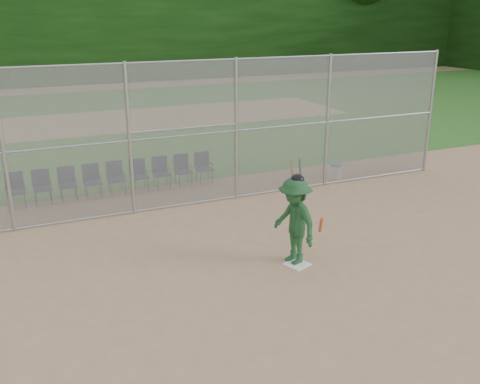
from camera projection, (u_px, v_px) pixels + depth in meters
name	position (u px, v px, depth m)	size (l,w,h in m)	color
ground	(290.00, 279.00, 10.85)	(100.00, 100.00, 0.00)	tan
grass_strip	(112.00, 121.00, 26.41)	(100.00, 100.00, 0.00)	#29611D
dirt_patch_far	(112.00, 121.00, 26.41)	(24.00, 24.00, 0.00)	tan
backstop_fence	(203.00, 131.00, 14.51)	(16.09, 0.09, 4.00)	gray
treeline	(96.00, 4.00, 26.37)	(81.00, 60.00, 11.00)	black
home_plate	(297.00, 264.00, 11.48)	(0.46, 0.46, 0.02)	white
batter_at_plate	(294.00, 221.00, 11.28)	(1.05, 1.38, 2.00)	#1E4B25
water_cooler	(336.00, 171.00, 17.39)	(0.36, 0.36, 0.46)	white
spare_bats	(296.00, 173.00, 16.52)	(0.36, 0.24, 0.85)	#D84C14
chair_0	(16.00, 191.00, 14.68)	(0.54, 0.52, 0.96)	#111E3E
chair_1	(42.00, 188.00, 14.94)	(0.54, 0.52, 0.96)	#111E3E
chair_2	(68.00, 185.00, 15.21)	(0.54, 0.52, 0.96)	#111E3E
chair_3	(93.00, 182.00, 15.48)	(0.54, 0.52, 0.96)	#111E3E
chair_4	(116.00, 179.00, 15.74)	(0.54, 0.52, 0.96)	#111E3E
chair_5	(139.00, 176.00, 16.01)	(0.54, 0.52, 0.96)	#111E3E
chair_6	(162.00, 173.00, 16.28)	(0.54, 0.52, 0.96)	#111E3E
chair_7	(183.00, 171.00, 16.54)	(0.54, 0.52, 0.96)	#111E3E
chair_8	(204.00, 168.00, 16.81)	(0.54, 0.52, 0.96)	#111E3E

